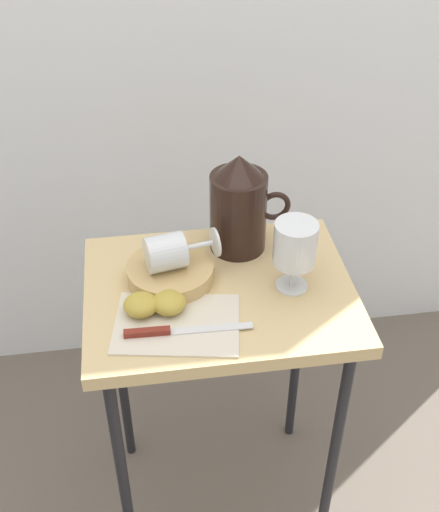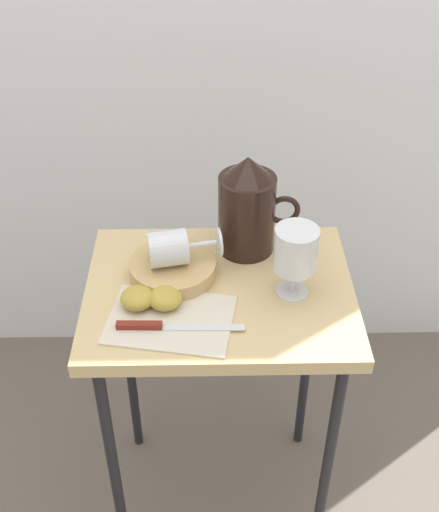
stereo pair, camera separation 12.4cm
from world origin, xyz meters
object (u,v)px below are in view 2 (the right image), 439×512
at_px(pitcher, 247,213).
at_px(wine_glass_upright, 296,253).
at_px(wine_glass_tipped_near, 170,248).
at_px(apple_half_right, 165,298).
at_px(knife, 161,326).
at_px(apple_half_left, 138,298).
at_px(table, 220,319).
at_px(basket_tray, 173,269).

height_order(pitcher, wine_glass_upright, pitcher).
relative_size(wine_glass_upright, wine_glass_tipped_near, 1.00).
bearing_deg(apple_half_right, wine_glass_upright, 8.68).
bearing_deg(pitcher, apple_half_right, -131.28).
bearing_deg(knife, pitcher, 55.85).
height_order(pitcher, wine_glass_tipped_near, pitcher).
relative_size(pitcher, apple_half_left, 3.34).
bearing_deg(wine_glass_upright, apple_half_right, -171.32).
height_order(table, wine_glass_tipped_near, wine_glass_tipped_near).
bearing_deg(knife, apple_half_left, 126.71).
distance_m(table, pitcher, 0.23).
height_order(pitcher, apple_half_left, pitcher).
height_order(basket_tray, apple_half_right, apple_half_right).
height_order(apple_half_right, knife, apple_half_right).
bearing_deg(wine_glass_upright, pitcher, 119.21).
relative_size(pitcher, wine_glass_tipped_near, 1.47).
bearing_deg(apple_half_right, apple_half_left, 178.67).
bearing_deg(wine_glass_tipped_near, basket_tray, 47.05).
distance_m(table, knife, 0.18).
xyz_separation_m(table, wine_glass_upright, (0.14, -0.02, 0.18)).
xyz_separation_m(table, basket_tray, (-0.09, 0.04, 0.10)).
relative_size(apple_half_right, knife, 0.28).
xyz_separation_m(wine_glass_tipped_near, apple_half_left, (-0.06, -0.09, -0.05)).
relative_size(pitcher, apple_half_right, 3.34).
relative_size(apple_half_left, apple_half_right, 1.00).
relative_size(basket_tray, wine_glass_tipped_near, 1.17).
xyz_separation_m(wine_glass_tipped_near, apple_half_right, (-0.01, -0.09, -0.05)).
bearing_deg(basket_tray, table, -23.68).
distance_m(wine_glass_upright, apple_half_right, 0.26).
bearing_deg(table, pitcher, 65.86).
relative_size(apple_half_left, knife, 0.28).
height_order(table, wine_glass_upright, wine_glass_upright).
xyz_separation_m(table, apple_half_left, (-0.16, -0.05, 0.11)).
relative_size(wine_glass_upright, apple_half_left, 2.28).
distance_m(basket_tray, apple_half_left, 0.11).
distance_m(wine_glass_tipped_near, apple_half_right, 0.11).
height_order(basket_tray, wine_glass_tipped_near, wine_glass_tipped_near).
bearing_deg(apple_half_left, knife, -53.29).
bearing_deg(wine_glass_tipped_near, apple_half_left, -123.71).
bearing_deg(pitcher, wine_glass_tipped_near, -148.75).
bearing_deg(pitcher, apple_half_left, -139.38).
height_order(apple_half_left, knife, apple_half_left).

